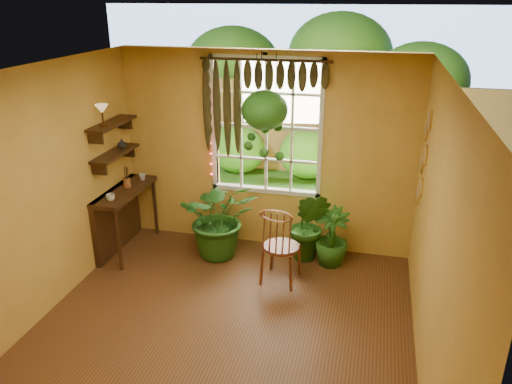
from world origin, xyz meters
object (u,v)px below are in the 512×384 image
at_px(counter_ledge, 119,212).
at_px(windsor_chair, 280,257).
at_px(potted_plant_mid, 309,226).
at_px(hanging_basket, 265,116).
at_px(potted_plant_left, 220,217).

relative_size(counter_ledge, windsor_chair, 1.01).
relative_size(counter_ledge, potted_plant_mid, 1.20).
relative_size(windsor_chair, hanging_basket, 0.88).
height_order(potted_plant_mid, hanging_basket, hanging_basket).
bearing_deg(counter_ledge, potted_plant_left, 5.97).
xyz_separation_m(potted_plant_left, potted_plant_mid, (1.18, 0.16, -0.06)).
relative_size(potted_plant_left, hanging_basket, 0.83).
distance_m(windsor_chair, potted_plant_left, 1.06).
bearing_deg(hanging_basket, potted_plant_left, -158.79).
distance_m(counter_ledge, potted_plant_mid, 2.61).
bearing_deg(windsor_chair, potted_plant_left, 159.92).
bearing_deg(potted_plant_mid, potted_plant_left, -172.40).
bearing_deg(counter_ledge, potted_plant_mid, 6.72).
height_order(counter_ledge, potted_plant_left, potted_plant_left).
xyz_separation_m(windsor_chair, potted_plant_left, (-0.92, 0.48, 0.22)).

